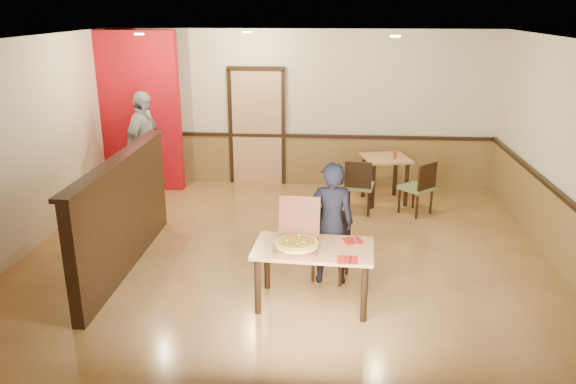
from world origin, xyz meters
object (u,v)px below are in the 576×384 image
(diner, at_px, (331,223))
(pizza_box, at_px, (297,241))
(side_chair_left, at_px, (359,184))
(side_chair_right, at_px, (420,186))
(condiment, at_px, (395,155))
(main_table, at_px, (313,256))
(passerby, at_px, (144,146))
(side_table, at_px, (385,167))
(diner_chair, at_px, (332,242))

(diner, bearing_deg, pizza_box, 53.18)
(side_chair_left, bearing_deg, diner, 89.50)
(side_chair_right, xyz_separation_m, condiment, (-0.36, 0.50, 0.37))
(main_table, distance_m, side_chair_right, 3.36)
(pizza_box, bearing_deg, side_chair_right, 62.26)
(main_table, xyz_separation_m, passerby, (-2.99, 3.44, 0.33))
(pizza_box, bearing_deg, passerby, 132.32)
(diner, distance_m, passerby, 4.29)
(side_chair_left, xyz_separation_m, passerby, (-3.61, 0.50, 0.44))
(condiment, bearing_deg, pizza_box, -112.04)
(side_table, relative_size, passerby, 0.47)
(side_chair_left, bearing_deg, pizza_box, 84.58)
(side_chair_right, height_order, pizza_box, pizza_box)
(side_table, xyz_separation_m, diner, (-0.89, -3.00, 0.15))
(main_table, distance_m, passerby, 4.58)
(main_table, bearing_deg, side_table, 76.66)
(main_table, distance_m, diner_chair, 0.74)
(side_table, relative_size, condiment, 6.32)
(side_chair_right, relative_size, pizza_box, 1.54)
(main_table, bearing_deg, passerby, 134.53)
(pizza_box, bearing_deg, side_table, 73.44)
(side_chair_left, bearing_deg, side_table, -117.06)
(side_chair_left, relative_size, side_table, 1.02)
(side_table, bearing_deg, pizza_box, -109.54)
(side_chair_left, distance_m, side_chair_right, 0.96)
(diner, xyz_separation_m, condiment, (1.03, 2.90, 0.10))
(diner_chair, relative_size, side_chair_right, 0.95)
(passerby, distance_m, pizza_box, 4.44)
(pizza_box, bearing_deg, diner, 59.49)
(side_chair_right, xyz_separation_m, pizza_box, (-1.75, -2.95, 0.28))
(side_chair_left, distance_m, side_table, 0.78)
(diner_chair, height_order, pizza_box, pizza_box)
(main_table, relative_size, passerby, 0.73)
(diner_chair, relative_size, side_chair_left, 0.93)
(side_chair_right, relative_size, diner, 0.58)
(main_table, xyz_separation_m, side_chair_left, (0.62, 2.94, -0.10))
(diner_chair, bearing_deg, side_chair_left, 94.12)
(diner, height_order, pizza_box, diner)
(diner, height_order, passerby, passerby)
(side_chair_left, relative_size, passerby, 0.48)
(diner, distance_m, condiment, 3.08)
(side_chair_right, xyz_separation_m, side_table, (-0.49, 0.60, 0.13))
(side_chair_left, xyz_separation_m, pizza_box, (-0.80, -2.93, 0.27))
(passerby, relative_size, pizza_box, 3.26)
(passerby, bearing_deg, side_chair_left, -87.67)
(main_table, relative_size, diner, 0.89)
(condiment, bearing_deg, main_table, -109.36)
(side_chair_right, height_order, diner, diner)
(pizza_box, bearing_deg, main_table, -0.56)
(side_table, xyz_separation_m, condiment, (0.14, -0.10, 0.25))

